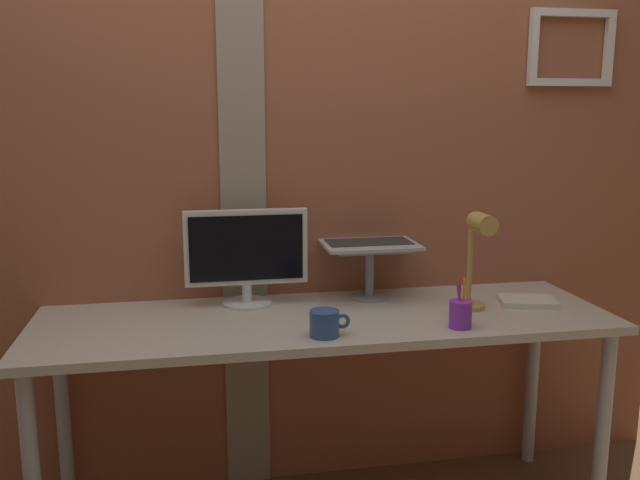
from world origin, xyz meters
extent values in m
cube|color=#9E563D|center=(0.00, 0.38, 1.16)|extent=(3.28, 0.12, 2.32)
cube|color=gray|center=(-0.12, 0.31, 1.16)|extent=(0.17, 0.01, 2.32)
cube|color=white|center=(1.17, 0.30, 1.85)|extent=(0.35, 0.03, 0.03)
cube|color=white|center=(1.17, 0.30, 1.58)|extent=(0.35, 0.03, 0.03)
cube|color=white|center=(1.01, 0.30, 1.71)|extent=(0.03, 0.03, 0.23)
cube|color=white|center=(1.33, 0.30, 1.71)|extent=(0.03, 0.03, 0.23)
cube|color=beige|center=(0.14, 0.01, 0.76)|extent=(1.99, 0.62, 0.03)
cylinder|color=#B2B2B7|center=(1.07, -0.24, 0.37)|extent=(0.05, 0.05, 0.74)
cylinder|color=#B2B2B7|center=(-0.80, 0.26, 0.37)|extent=(0.05, 0.05, 0.74)
cylinder|color=#B2B2B7|center=(1.07, 0.26, 0.37)|extent=(0.05, 0.05, 0.74)
cylinder|color=silver|center=(-0.12, 0.20, 0.78)|extent=(0.18, 0.18, 0.01)
cylinder|color=silver|center=(-0.12, 0.20, 0.82)|extent=(0.04, 0.04, 0.07)
cube|color=silver|center=(-0.12, 0.20, 0.99)|extent=(0.44, 0.04, 0.27)
cube|color=black|center=(-0.12, 0.18, 0.99)|extent=(0.41, 0.00, 0.24)
cylinder|color=gray|center=(0.34, 0.20, 0.78)|extent=(0.14, 0.14, 0.01)
cylinder|color=gray|center=(0.34, 0.20, 0.87)|extent=(0.03, 0.03, 0.18)
cube|color=gray|center=(0.34, 0.20, 0.97)|extent=(0.28, 0.22, 0.01)
cube|color=#ADB2B7|center=(0.34, 0.20, 0.98)|extent=(0.35, 0.24, 0.01)
cube|color=#2D2D30|center=(0.34, 0.22, 0.99)|extent=(0.31, 0.15, 0.00)
cube|color=#ADB2B7|center=(0.34, 0.36, 1.09)|extent=(0.35, 0.08, 0.20)
cube|color=black|center=(0.34, 0.35, 1.08)|extent=(0.32, 0.06, 0.17)
cylinder|color=tan|center=(0.66, 0.01, 0.78)|extent=(0.12, 0.12, 0.02)
cylinder|color=tan|center=(0.66, 0.01, 0.95)|extent=(0.02, 0.02, 0.33)
cylinder|color=tan|center=(0.66, -0.08, 1.10)|extent=(0.07, 0.11, 0.07)
cylinder|color=purple|center=(0.54, -0.20, 0.82)|extent=(0.07, 0.07, 0.09)
cylinder|color=red|center=(0.54, -0.20, 0.86)|extent=(0.02, 0.02, 0.16)
cylinder|color=purple|center=(0.54, -0.20, 0.85)|extent=(0.03, 0.01, 0.14)
cylinder|color=orange|center=(0.55, -0.20, 0.86)|extent=(0.01, 0.01, 0.16)
cylinder|color=#2D4C8C|center=(0.09, -0.20, 0.81)|extent=(0.09, 0.09, 0.08)
torus|color=#2D4C8C|center=(0.15, -0.20, 0.82)|extent=(0.05, 0.01, 0.05)
cube|color=silver|center=(0.89, 0.01, 0.78)|extent=(0.23, 0.19, 0.02)
camera|label=1|loc=(-0.31, -2.21, 1.48)|focal=38.01mm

